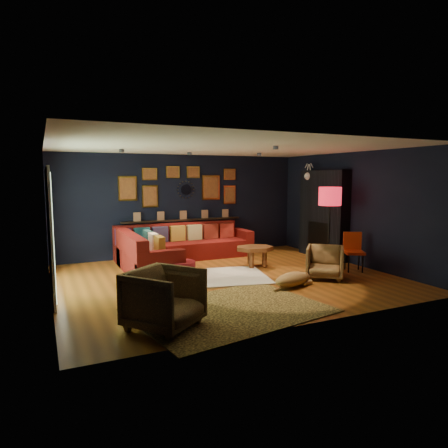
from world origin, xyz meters
name	(u,v)px	position (x,y,z in m)	size (l,w,h in m)	color
floor	(227,278)	(0.00, 0.00, 0.00)	(6.50, 6.50, 0.00)	#97541B
room_walls	(227,199)	(0.00, 0.00, 1.59)	(6.50, 6.50, 6.50)	black
sectional	(171,250)	(-0.61, 1.81, 0.32)	(3.41, 2.69, 0.86)	maroon
ledge	(183,220)	(0.00, 2.68, 0.92)	(3.20, 0.12, 0.04)	black
gallery_wall	(182,186)	(-0.01, 2.72, 1.81)	(3.15, 0.04, 1.02)	gold
sunburst_mirror	(186,190)	(0.10, 2.72, 1.70)	(0.47, 0.16, 0.47)	silver
fireplace	(323,217)	(3.09, 0.90, 1.02)	(0.31, 1.60, 2.20)	black
deer_head	(313,176)	(3.14, 1.40, 2.05)	(0.50, 0.28, 0.45)	white
sliding_door	(50,229)	(-3.22, 0.60, 1.10)	(0.06, 2.80, 2.20)	white
ceiling_spots	(211,152)	(0.00, 0.80, 2.56)	(3.30, 2.50, 0.06)	black
shag_rug	(214,277)	(-0.22, 0.14, 0.01)	(2.11, 1.53, 0.03)	silver
leopard_rug	(230,310)	(-0.80, -1.80, 0.01)	(2.83, 2.02, 0.02)	tan
coffee_table	(255,250)	(1.00, 0.66, 0.38)	(1.00, 0.83, 0.44)	brown
pouf	(182,270)	(-0.89, 0.20, 0.21)	(0.55, 0.55, 0.36)	maroon
armchair_left	(164,296)	(-1.90, -2.05, 0.44)	(0.86, 0.81, 0.89)	tan
armchair_right	(325,261)	(1.78, -0.83, 0.36)	(0.70, 0.66, 0.72)	tan
gold_stool	(130,291)	(-2.14, -1.00, 0.26)	(0.41, 0.41, 0.51)	gold
orange_chair	(353,248)	(2.78, -0.53, 0.49)	(0.53, 0.53, 0.84)	black
floor_lamp	(330,199)	(2.50, -0.05, 1.53)	(0.50, 0.50, 1.81)	black
dog	(292,277)	(0.82, -1.08, 0.20)	(1.14, 0.56, 0.36)	#A47248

